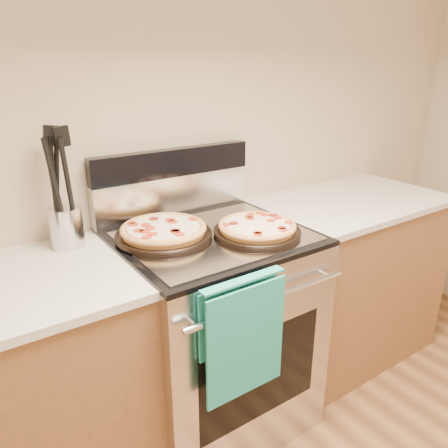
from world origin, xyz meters
TOP-DOWN VIEW (x-y plane):
  - wall_back at (0.00, 2.00)m, footprint 4.00×0.00m
  - range_body at (0.00, 1.65)m, footprint 0.76×0.68m
  - oven_window at (0.00, 1.31)m, footprint 0.56×0.01m
  - cooktop at (0.00, 1.65)m, footprint 0.76×0.68m
  - backsplash_lower at (0.00, 1.96)m, footprint 0.76×0.06m
  - backsplash_upper at (0.00, 1.96)m, footprint 0.76×0.06m
  - oven_handle at (0.00, 1.27)m, footprint 0.70×0.03m
  - dish_towel at (-0.12, 1.27)m, footprint 0.32×0.05m
  - foil_sheet at (0.00, 1.62)m, footprint 0.70×0.55m
  - cabinet_right at (0.88, 1.68)m, footprint 1.00×0.62m
  - countertop_right at (0.88, 1.68)m, footprint 1.02×0.64m
  - pepperoni_pizza_back at (-0.18, 1.72)m, footprint 0.46×0.46m
  - pepperoni_pizza_front at (0.15, 1.54)m, footprint 0.37×0.37m
  - utensil_crock at (-0.51, 1.88)m, footprint 0.13×0.13m

SIDE VIEW (x-z plane):
  - cabinet_right at x=0.88m, z-range 0.00..0.88m
  - range_body at x=0.00m, z-range 0.00..0.90m
  - oven_window at x=0.00m, z-range 0.25..0.65m
  - dish_towel at x=-0.12m, z-range 0.49..0.91m
  - oven_handle at x=0.00m, z-range 0.79..0.81m
  - countertop_right at x=0.88m, z-range 0.88..0.91m
  - cooktop at x=0.00m, z-range 0.90..0.92m
  - foil_sheet at x=0.00m, z-range 0.92..0.93m
  - pepperoni_pizza_front at x=0.15m, z-range 0.93..0.97m
  - pepperoni_pizza_back at x=-0.18m, z-range 0.93..0.98m
  - utensil_crock at x=-0.51m, z-range 0.91..1.07m
  - backsplash_lower at x=0.00m, z-range 0.92..1.10m
  - backsplash_upper at x=0.00m, z-range 1.10..1.22m
  - wall_back at x=0.00m, z-range -0.65..3.35m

